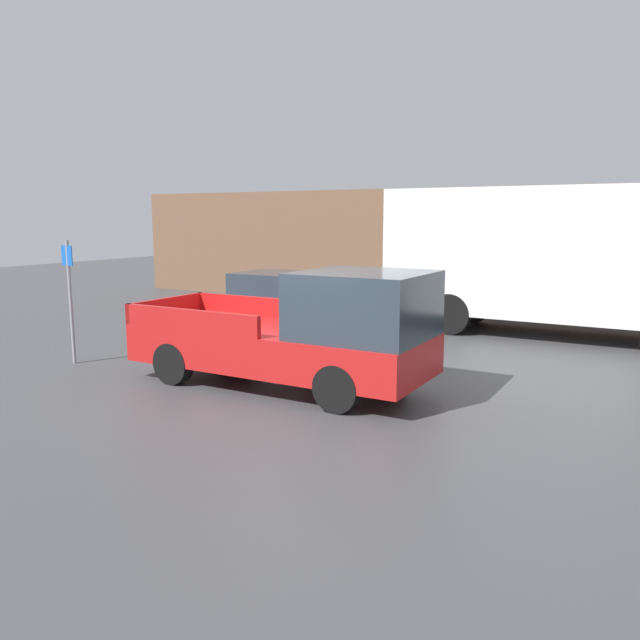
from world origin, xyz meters
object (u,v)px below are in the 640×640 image
Objects in this scene: pickup_truck at (304,334)px; delivery_truck at (534,258)px; parking_sign at (70,295)px; newspaper_box at (409,291)px; car at (286,307)px.

delivery_truck reaches higher than pickup_truck.
parking_sign is 2.25× the size of newspaper_box.
delivery_truck is at bearing 46.89° from parking_sign.
parking_sign reaches higher than newspaper_box.
delivery_truck reaches higher than car.
car reaches higher than newspaper_box.
newspaper_box is (3.04, 10.80, -0.86)m from parking_sign.
delivery_truck is at bearing -32.15° from newspaper_box.
parking_sign is (-5.09, -0.73, 0.44)m from pickup_truck.
pickup_truck is at bearing -52.94° from car.
delivery_truck is (5.04, 3.77, 1.15)m from car.
parking_sign is at bearing -105.70° from newspaper_box.
newspaper_box is at bearing 147.85° from delivery_truck.
pickup_truck is 5.16m from parking_sign.
car is at bearing 127.06° from pickup_truck.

